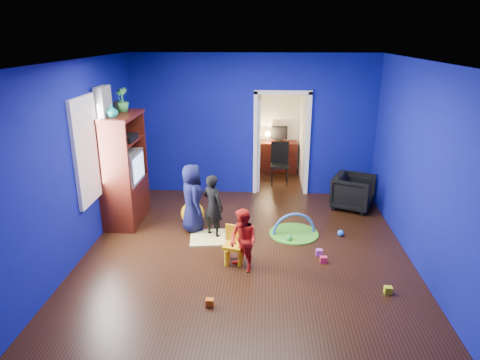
# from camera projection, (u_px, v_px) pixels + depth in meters

# --- Properties ---
(floor) EXTENTS (5.00, 5.50, 0.01)m
(floor) POSITION_uv_depth(u_px,v_px,m) (246.00, 254.00, 6.65)
(floor) COLOR black
(floor) RESTS_ON ground
(ceiling) EXTENTS (5.00, 5.50, 0.01)m
(ceiling) POSITION_uv_depth(u_px,v_px,m) (247.00, 61.00, 5.70)
(ceiling) COLOR white
(ceiling) RESTS_ON wall_back
(wall_back) EXTENTS (5.00, 0.02, 2.90)m
(wall_back) POSITION_uv_depth(u_px,v_px,m) (253.00, 126.00, 8.77)
(wall_back) COLOR navy
(wall_back) RESTS_ON floor
(wall_front) EXTENTS (5.00, 0.02, 2.90)m
(wall_front) POSITION_uv_depth(u_px,v_px,m) (231.00, 261.00, 3.58)
(wall_front) COLOR navy
(wall_front) RESTS_ON floor
(wall_left) EXTENTS (0.02, 5.50, 2.90)m
(wall_left) POSITION_uv_depth(u_px,v_px,m) (78.00, 162.00, 6.32)
(wall_left) COLOR navy
(wall_left) RESTS_ON floor
(wall_right) EXTENTS (0.02, 5.50, 2.90)m
(wall_right) POSITION_uv_depth(u_px,v_px,m) (423.00, 168.00, 6.03)
(wall_right) COLOR navy
(wall_right) RESTS_ON floor
(alcove) EXTENTS (1.00, 1.75, 2.50)m
(alcove) POSITION_uv_depth(u_px,v_px,m) (280.00, 127.00, 9.63)
(alcove) COLOR silver
(alcove) RESTS_ON floor
(armchair) EXTENTS (0.96, 0.95, 0.67)m
(armchair) POSITION_uv_depth(u_px,v_px,m) (353.00, 192.00, 8.29)
(armchair) COLOR black
(armchair) RESTS_ON floor
(child_black) EXTENTS (0.47, 0.44, 1.09)m
(child_black) POSITION_uv_depth(u_px,v_px,m) (213.00, 206.00, 7.07)
(child_black) COLOR black
(child_black) RESTS_ON floor
(child_navy) EXTENTS (0.57, 0.68, 1.19)m
(child_navy) POSITION_uv_depth(u_px,v_px,m) (192.00, 198.00, 7.27)
(child_navy) COLOR #0F1637
(child_navy) RESTS_ON floor
(toddler_red) EXTENTS (0.57, 0.57, 0.93)m
(toddler_red) POSITION_uv_depth(u_px,v_px,m) (243.00, 241.00, 6.07)
(toddler_red) COLOR #B61413
(toddler_red) RESTS_ON floor
(vase) EXTENTS (0.23, 0.23, 0.21)m
(vase) POSITION_uv_depth(u_px,v_px,m) (112.00, 111.00, 6.90)
(vase) COLOR #0C5C64
(vase) RESTS_ON tv_armoire
(potted_plant) EXTENTS (0.29, 0.29, 0.41)m
(potted_plant) POSITION_uv_depth(u_px,v_px,m) (122.00, 100.00, 7.35)
(potted_plant) COLOR #338C3C
(potted_plant) RESTS_ON tv_armoire
(tv_armoire) EXTENTS (0.58, 1.14, 1.96)m
(tv_armoire) POSITION_uv_depth(u_px,v_px,m) (124.00, 169.00, 7.53)
(tv_armoire) COLOR #40160A
(tv_armoire) RESTS_ON floor
(crt_tv) EXTENTS (0.46, 0.70, 0.54)m
(crt_tv) POSITION_uv_depth(u_px,v_px,m) (126.00, 167.00, 7.52)
(crt_tv) COLOR silver
(crt_tv) RESTS_ON tv_armoire
(yellow_blanket) EXTENTS (0.82, 0.69, 0.03)m
(yellow_blanket) POSITION_uv_depth(u_px,v_px,m) (213.00, 238.00, 7.15)
(yellow_blanket) COLOR #F2E07A
(yellow_blanket) RESTS_ON floor
(hopper_ball) EXTENTS (0.42, 0.42, 0.42)m
(hopper_ball) POSITION_uv_depth(u_px,v_px,m) (193.00, 213.00, 7.63)
(hopper_ball) COLOR yellow
(hopper_ball) RESTS_ON floor
(kid_chair) EXTENTS (0.35, 0.35, 0.50)m
(kid_chair) POSITION_uv_depth(u_px,v_px,m) (234.00, 247.00, 6.34)
(kid_chair) COLOR yellow
(kid_chair) RESTS_ON floor
(play_mat) EXTENTS (0.84, 0.84, 0.02)m
(play_mat) POSITION_uv_depth(u_px,v_px,m) (294.00, 233.00, 7.30)
(play_mat) COLOR #439D23
(play_mat) RESTS_ON floor
(toy_arch) EXTENTS (0.75, 0.20, 0.75)m
(toy_arch) POSITION_uv_depth(u_px,v_px,m) (294.00, 233.00, 7.30)
(toy_arch) COLOR #3F8CD8
(toy_arch) RESTS_ON floor
(window_left) EXTENTS (0.03, 0.95, 1.55)m
(window_left) POSITION_uv_depth(u_px,v_px,m) (87.00, 149.00, 6.62)
(window_left) COLOR white
(window_left) RESTS_ON wall_left
(curtain) EXTENTS (0.14, 0.42, 2.40)m
(curtain) POSITION_uv_depth(u_px,v_px,m) (109.00, 158.00, 7.23)
(curtain) COLOR slate
(curtain) RESTS_ON floor
(doorway) EXTENTS (1.16, 0.10, 2.10)m
(doorway) POSITION_uv_depth(u_px,v_px,m) (281.00, 145.00, 8.87)
(doorway) COLOR white
(doorway) RESTS_ON floor
(study_desk) EXTENTS (0.88, 0.44, 0.75)m
(study_desk) POSITION_uv_depth(u_px,v_px,m) (279.00, 157.00, 10.51)
(study_desk) COLOR #3D140A
(study_desk) RESTS_ON floor
(desk_monitor) EXTENTS (0.40, 0.05, 0.32)m
(desk_monitor) POSITION_uv_depth(u_px,v_px,m) (279.00, 133.00, 10.44)
(desk_monitor) COLOR black
(desk_monitor) RESTS_ON study_desk
(desk_lamp) EXTENTS (0.14, 0.14, 0.14)m
(desk_lamp) POSITION_uv_depth(u_px,v_px,m) (268.00, 134.00, 10.40)
(desk_lamp) COLOR #FFD88C
(desk_lamp) RESTS_ON study_desk
(folding_chair) EXTENTS (0.40, 0.40, 0.92)m
(folding_chair) POSITION_uv_depth(u_px,v_px,m) (280.00, 165.00, 9.58)
(folding_chair) COLOR black
(folding_chair) RESTS_ON floor
(book_shelf) EXTENTS (0.88, 0.24, 0.04)m
(book_shelf) POSITION_uv_depth(u_px,v_px,m) (281.00, 88.00, 10.08)
(book_shelf) COLOR white
(book_shelf) RESTS_ON study_desk
(toy_0) EXTENTS (0.10, 0.08, 0.10)m
(toy_0) POSITION_uv_depth(u_px,v_px,m) (324.00, 260.00, 6.38)
(toy_0) COLOR #E82643
(toy_0) RESTS_ON floor
(toy_1) EXTENTS (0.11, 0.11, 0.11)m
(toy_1) POSITION_uv_depth(u_px,v_px,m) (341.00, 233.00, 7.23)
(toy_1) COLOR blue
(toy_1) RESTS_ON floor
(toy_2) EXTENTS (0.10, 0.08, 0.10)m
(toy_2) POSITION_uv_depth(u_px,v_px,m) (210.00, 303.00, 5.37)
(toy_2) COLOR #DD5D0B
(toy_2) RESTS_ON floor
(toy_3) EXTENTS (0.11, 0.11, 0.11)m
(toy_3) POSITION_uv_depth(u_px,v_px,m) (289.00, 238.00, 7.05)
(toy_3) COLOR green
(toy_3) RESTS_ON floor
(toy_4) EXTENTS (0.10, 0.08, 0.10)m
(toy_4) POSITION_uv_depth(u_px,v_px,m) (319.00, 253.00, 6.59)
(toy_4) COLOR #BA45B5
(toy_4) RESTS_ON floor
(toy_5) EXTENTS (0.10, 0.08, 0.10)m
(toy_5) POSITION_uv_depth(u_px,v_px,m) (388.00, 290.00, 5.63)
(toy_5) COLOR #CEE319
(toy_5) RESTS_ON floor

